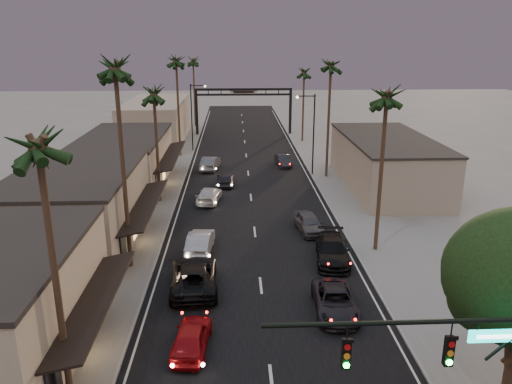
{
  "coord_description": "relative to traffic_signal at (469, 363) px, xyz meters",
  "views": [
    {
      "loc": [
        -1.53,
        -8.95,
        14.79
      ],
      "look_at": [
        0.22,
        30.68,
        2.5
      ],
      "focal_mm": 35.0,
      "sensor_mm": 36.0,
      "label": 1
    }
  ],
  "objects": [
    {
      "name": "oncoming_white",
      "position": [
        -9.64,
        31.8,
        -4.39
      ],
      "size": [
        2.55,
        4.98,
        1.38
      ],
      "primitive_type": "imported",
      "rotation": [
        0.0,
        0.0,
        3.01
      ],
      "color": "silver",
      "rests_on": "ground"
    },
    {
      "name": "building_right",
      "position": [
        8.31,
        36.0,
        -2.58
      ],
      "size": [
        8.0,
        18.0,
        5.0
      ],
      "primitive_type": "cube",
      "color": "gray",
      "rests_on": "ground"
    },
    {
      "name": "palm_ld",
      "position": [
        -14.29,
        51.0,
        7.33
      ],
      "size": [
        3.2,
        3.2,
        14.2
      ],
      "color": "#38281C",
      "rests_on": "ground"
    },
    {
      "name": "oncoming_silver",
      "position": [
        -9.76,
        20.37,
        -4.32
      ],
      "size": [
        1.99,
        4.76,
        1.53
      ],
      "primitive_type": "imported",
      "rotation": [
        0.0,
        0.0,
        3.06
      ],
      "color": "#98989D",
      "rests_on": "ground"
    },
    {
      "name": "oncoming_pickup",
      "position": [
        -9.81,
        14.87,
        -4.24
      ],
      "size": [
        3.12,
        6.19,
        1.68
      ],
      "primitive_type": "imported",
      "rotation": [
        0.0,
        0.0,
        3.2
      ],
      "color": "black",
      "rests_on": "ground"
    },
    {
      "name": "arch",
      "position": [
        -5.69,
        66.0,
        0.45
      ],
      "size": [
        15.2,
        0.4,
        7.27
      ],
      "color": "black",
      "rests_on": "ground"
    },
    {
      "name": "storefront_dist",
      "position": [
        -18.69,
        61.0,
        -2.08
      ],
      "size": [
        8.0,
        20.0,
        6.0
      ],
      "primitive_type": "cube",
      "color": "gray",
      "rests_on": "ground"
    },
    {
      "name": "storefront_far",
      "position": [
        -18.69,
        38.0,
        -2.58
      ],
      "size": [
        8.0,
        16.0,
        5.0
      ],
      "primitive_type": "cube",
      "color": "tan",
      "rests_on": "ground"
    },
    {
      "name": "sidewalk_left",
      "position": [
        -15.19,
        48.0,
        -5.02
      ],
      "size": [
        5.0,
        92.0,
        0.12
      ],
      "primitive_type": "cube",
      "color": "slate",
      "rests_on": "ground"
    },
    {
      "name": "oncoming_red",
      "position": [
        -9.46,
        8.47,
        -4.37
      ],
      "size": [
        2.04,
        4.31,
        1.42
      ],
      "primitive_type": "imported",
      "rotation": [
        0.0,
        0.0,
        3.05
      ],
      "color": "#9B0B0F",
      "rests_on": "ground"
    },
    {
      "name": "storefront_mid",
      "position": [
        -18.69,
        22.0,
        -2.33
      ],
      "size": [
        8.0,
        14.0,
        5.5
      ],
      "primitive_type": "cube",
      "color": "gray",
      "rests_on": "ground"
    },
    {
      "name": "palm_lc",
      "position": [
        -14.29,
        32.0,
        5.39
      ],
      "size": [
        3.2,
        3.2,
        12.2
      ],
      "color": "#38281C",
      "rests_on": "ground"
    },
    {
      "name": "traffic_signal",
      "position": [
        0.0,
        0.0,
        0.0
      ],
      "size": [
        8.51,
        0.22,
        7.8
      ],
      "color": "black",
      "rests_on": "ground"
    },
    {
      "name": "palm_rb",
      "position": [
        2.91,
        40.0,
        7.33
      ],
      "size": [
        3.2,
        3.2,
        14.2
      ],
      "color": "#38281C",
      "rests_on": "ground"
    },
    {
      "name": "streetlight_left",
      "position": [
        -12.61,
        54.0,
        0.25
      ],
      "size": [
        2.13,
        0.3,
        9.0
      ],
      "color": "black",
      "rests_on": "ground"
    },
    {
      "name": "palm_ra",
      "position": [
        2.91,
        20.0,
        6.36
      ],
      "size": [
        3.2,
        3.2,
        13.2
      ],
      "color": "#38281C",
      "rests_on": "ground"
    },
    {
      "name": "road",
      "position": [
        -5.69,
        41.0,
        -5.08
      ],
      "size": [
        14.0,
        120.0,
        0.02
      ],
      "primitive_type": "cube",
      "color": "black",
      "rests_on": "ground"
    },
    {
      "name": "curbside_grey",
      "position": [
        -1.4,
        23.91,
        -4.35
      ],
      "size": [
        2.32,
        4.52,
        1.47
      ],
      "primitive_type": "imported",
      "rotation": [
        0.0,
        0.0,
        0.14
      ],
      "color": "#424347",
      "rests_on": "ground"
    },
    {
      "name": "palm_far",
      "position": [
        -13.99,
        74.0,
        6.36
      ],
      "size": [
        3.2,
        3.2,
        13.2
      ],
      "color": "#38281C",
      "rests_on": "ground"
    },
    {
      "name": "ground",
      "position": [
        -5.69,
        36.0,
        -5.08
      ],
      "size": [
        200.0,
        200.0,
        0.0
      ],
      "primitive_type": "plane",
      "color": "slate",
      "rests_on": "ground"
    },
    {
      "name": "palm_la",
      "position": [
        -14.29,
        5.0,
        6.36
      ],
      "size": [
        3.2,
        3.2,
        13.2
      ],
      "color": "#38281C",
      "rests_on": "ground"
    },
    {
      "name": "sidewalk_right",
      "position": [
        3.81,
        48.0,
        -5.02
      ],
      "size": [
        5.0,
        92.0,
        0.12
      ],
      "primitive_type": "cube",
      "color": "slate",
      "rests_on": "ground"
    },
    {
      "name": "oncoming_dgrey",
      "position": [
        -8.23,
        37.3,
        -4.36
      ],
      "size": [
        1.79,
        4.25,
        1.44
      ],
      "primitive_type": "imported",
      "rotation": [
        0.0,
        0.0,
        3.16
      ],
      "color": "black",
      "rests_on": "ground"
    },
    {
      "name": "palm_rc",
      "position": [
        2.91,
        60.0,
        5.39
      ],
      "size": [
        3.2,
        3.2,
        12.2
      ],
      "color": "#38281C",
      "rests_on": "ground"
    },
    {
      "name": "palm_lb",
      "position": [
        -14.29,
        18.0,
        8.3
      ],
      "size": [
        3.2,
        3.2,
        15.2
      ],
      "color": "#38281C",
      "rests_on": "ground"
    },
    {
      "name": "streetlight_right",
      "position": [
        1.23,
        41.0,
        0.25
      ],
      "size": [
        2.13,
        0.3,
        9.0
      ],
      "color": "black",
      "rests_on": "ground"
    },
    {
      "name": "curbside_near",
      "position": [
        -1.69,
        11.64,
        -4.39
      ],
      "size": [
        2.53,
        5.09,
        1.38
      ],
      "primitive_type": "imported",
      "rotation": [
        0.0,
        0.0,
        -0.05
      ],
      "color": "black",
      "rests_on": "ground"
    },
    {
      "name": "oncoming_grey_far",
      "position": [
        -10.09,
        43.85,
        -4.29
      ],
      "size": [
        2.32,
        4.96,
        1.57
      ],
      "primitive_type": "imported",
      "rotation": [
        0.0,
        0.0,
        3.0
      ],
      "color": "#535359",
      "rests_on": "ground"
    },
    {
      "name": "curbside_black",
      "position": [
        -0.56,
        18.41,
        -4.29
      ],
      "size": [
        2.86,
        5.66,
        1.58
      ],
      "primitive_type": "imported",
      "rotation": [
        0.0,
        0.0,
        -0.12
      ],
      "color": "black",
      "rests_on": "ground"
    },
    {
      "name": "curbside_far",
      "position": [
        -1.38,
        45.2,
        -4.42
      ],
      "size": [
        1.88,
        4.18,
        1.33
      ],
      "primitive_type": "imported",
      "rotation": [
        0.0,
        0.0,
        0.12
      ],
      "color": "black",
      "rests_on": "ground"
    }
  ]
}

